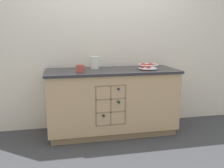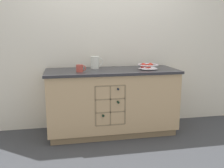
# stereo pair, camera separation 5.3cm
# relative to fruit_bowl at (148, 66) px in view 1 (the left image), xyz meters

# --- Properties ---
(ground_plane) EXTENTS (14.00, 14.00, 0.00)m
(ground_plane) POSITION_rel_fruit_bowl_xyz_m (-0.49, 0.05, -0.94)
(ground_plane) COLOR #383A3F
(back_wall) EXTENTS (4.40, 0.06, 2.55)m
(back_wall) POSITION_rel_fruit_bowl_xyz_m (-0.49, 0.43, 0.33)
(back_wall) COLOR silver
(back_wall) RESTS_ON ground_plane
(kitchen_island) EXTENTS (1.78, 0.69, 0.90)m
(kitchen_island) POSITION_rel_fruit_bowl_xyz_m (-0.49, 0.05, -0.49)
(kitchen_island) COLOR #8B7354
(kitchen_island) RESTS_ON ground_plane
(fruit_bowl) EXTENTS (0.29, 0.29, 0.09)m
(fruit_bowl) POSITION_rel_fruit_bowl_xyz_m (0.00, 0.00, 0.00)
(fruit_bowl) COLOR silver
(fruit_bowl) RESTS_ON kitchen_island
(white_pitcher) EXTENTS (0.18, 0.12, 0.17)m
(white_pitcher) POSITION_rel_fruit_bowl_xyz_m (-0.70, 0.21, 0.05)
(white_pitcher) COLOR silver
(white_pitcher) RESTS_ON kitchen_island
(ceramic_mug) EXTENTS (0.13, 0.09, 0.09)m
(ceramic_mug) POSITION_rel_fruit_bowl_xyz_m (-0.93, -0.06, 0.00)
(ceramic_mug) COLOR #B7473D
(ceramic_mug) RESTS_ON kitchen_island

